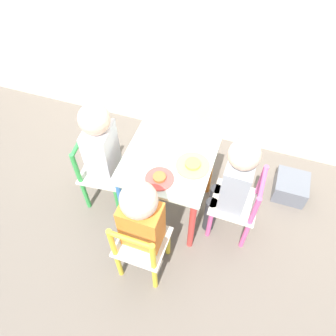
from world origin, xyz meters
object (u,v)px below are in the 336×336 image
chair_yellow (141,247)px  chair_green (100,172)px  kids_table (168,170)px  child_front (143,219)px  plate_right (193,165)px  child_right (233,182)px  child_left (104,150)px  storage_bin (290,187)px  plate_front (159,178)px  chair_pink (238,205)px

chair_yellow → chair_green: (-0.42, 0.39, 0.00)m
kids_table → child_front: bearing=-90.9°
plate_right → child_right: bearing=-2.0°
kids_table → child_left: size_ratio=0.62×
kids_table → child_right: child_right is taller
storage_bin → child_right: bearing=-134.8°
child_right → plate_front: (-0.37, -0.13, 0.04)m
child_left → storage_bin: bearing=-75.9°
chair_pink → plate_right: bearing=-90.6°
child_front → plate_right: 0.40m
chair_yellow → child_left: (-0.36, 0.39, 0.22)m
chair_yellow → child_front: child_front is taller
child_left → storage_bin: (1.11, 0.41, -0.41)m
chair_green → child_right: child_right is taller
child_front → chair_green: bearing=-36.7°
plate_front → child_right: bearing=19.7°
kids_table → storage_bin: size_ratio=2.29×
child_left → chair_pink: bearing=-93.9°
chair_pink → plate_front: chair_pink is taller
kids_table → plate_front: (-0.00, -0.14, 0.10)m
child_left → storage_bin: 1.25m
chair_pink → chair_yellow: size_ratio=1.00×
plate_right → plate_front: 0.20m
chair_pink → plate_right: (-0.29, 0.01, 0.24)m
chair_yellow → child_right: bearing=-130.8°
kids_table → chair_yellow: (-0.01, -0.43, -0.14)m
plate_front → storage_bin: bearing=34.3°
chair_yellow → chair_green: size_ratio=1.00×
child_front → storage_bin: child_front is taller
child_right → plate_right: size_ratio=4.17×
child_left → storage_bin: size_ratio=3.70×
chair_yellow → plate_front: size_ratio=3.47×
chair_green → child_left: child_left is taller
chair_green → storage_bin: 1.26m
child_right → child_left: bearing=-86.4°
child_right → plate_front: child_right is taller
chair_pink → plate_right: 0.38m
kids_table → child_front: child_front is taller
chair_pink → chair_yellow: 0.61m
chair_yellow → kids_table: bearing=-90.0°
chair_pink → child_left: child_left is taller
child_front → plate_right: (0.15, 0.37, 0.04)m
kids_table → plate_front: plate_front is taller
chair_green → child_front: bearing=-133.6°
chair_green → kids_table: bearing=-90.0°
kids_table → child_left: child_left is taller
child_front → storage_bin: size_ratio=3.45×
kids_table → chair_green: chair_green is taller
plate_front → storage_bin: size_ratio=0.70×
plate_right → plate_front: same height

